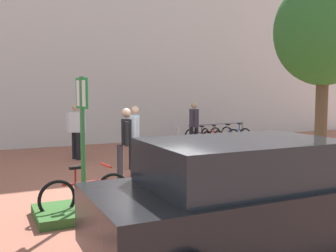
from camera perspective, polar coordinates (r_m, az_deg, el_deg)
ground_plane at (r=9.42m, az=-0.66°, el=-8.05°), size 60.00×60.00×0.00m
building_facade at (r=16.55m, az=-12.04°, el=15.06°), size 28.00×1.20×10.00m
planter_strip at (r=8.19m, az=6.90°, el=-9.57°), size 7.00×1.10×0.16m
tree_sidewalk at (r=10.05m, az=21.49°, el=12.43°), size 2.29×2.29×4.78m
parking_sign_post at (r=6.89m, az=-12.17°, el=0.07°), size 0.12×0.36×2.39m
bike_at_sign at (r=7.24m, az=-11.70°, el=-9.46°), size 1.67×0.42×0.86m
bike_rack_cluster at (r=15.91m, az=7.17°, el=-1.30°), size 2.64×1.79×0.83m
bollard_steel at (r=13.35m, az=1.48°, el=-2.10°), size 0.16×0.16×0.90m
person_shirt_blue at (r=12.55m, az=-13.08°, el=-0.26°), size 0.55×0.40×1.72m
person_shirt_white at (r=10.84m, az=-4.75°, el=-1.02°), size 0.39×0.57×1.72m
person_suited_navy at (r=14.04m, az=3.74°, el=0.45°), size 0.41×0.60×1.72m
person_suited_dark at (r=9.64m, az=-5.98°, el=-1.83°), size 0.50×0.58×1.72m
car_black_suv at (r=5.40m, az=11.65°, el=-10.13°), size 4.31×2.04×1.54m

